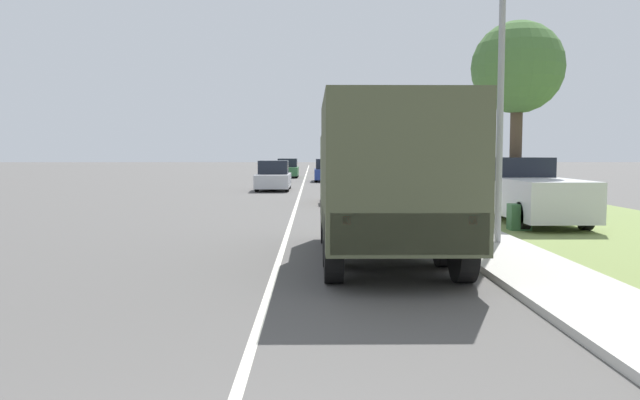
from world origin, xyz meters
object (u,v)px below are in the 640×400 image
(car_nearest_ahead, at_px, (348,186))
(car_third_ahead, at_px, (327,171))
(car_farthest_ahead, at_px, (325,167))
(car_second_ahead, at_px, (274,177))
(car_fourth_ahead, at_px, (288,169))
(military_truck, at_px, (385,175))
(lamp_post, at_px, (492,54))
(pickup_truck, at_px, (529,192))

(car_nearest_ahead, height_order, car_third_ahead, car_third_ahead)
(car_farthest_ahead, bearing_deg, car_second_ahead, -96.64)
(car_fourth_ahead, bearing_deg, military_truck, -85.05)
(car_third_ahead, xyz_separation_m, lamp_post, (2.87, -31.32, 3.50))
(car_farthest_ahead, distance_m, pickup_truck, 46.26)
(military_truck, distance_m, car_third_ahead, 33.11)
(car_nearest_ahead, height_order, car_second_ahead, car_second_ahead)
(car_second_ahead, relative_size, car_farthest_ahead, 1.11)
(car_fourth_ahead, relative_size, lamp_post, 0.68)
(pickup_truck, bearing_deg, military_truck, -127.29)
(military_truck, height_order, car_second_ahead, military_truck)
(car_nearest_ahead, distance_m, car_fourth_ahead, 26.76)
(car_second_ahead, height_order, car_fourth_ahead, car_second_ahead)
(car_second_ahead, bearing_deg, car_fourth_ahead, 89.81)
(car_second_ahead, bearing_deg, military_truck, -81.10)
(car_third_ahead, bearing_deg, car_nearest_ahead, -88.64)
(car_third_ahead, xyz_separation_m, car_fourth_ahead, (-3.13, 7.39, -0.01))
(car_nearest_ahead, height_order, pickup_truck, pickup_truck)
(car_nearest_ahead, bearing_deg, pickup_truck, -55.43)
(car_nearest_ahead, relative_size, pickup_truck, 0.78)
(military_truck, relative_size, pickup_truck, 1.22)
(military_truck, relative_size, lamp_post, 0.96)
(car_farthest_ahead, xyz_separation_m, pickup_truck, (5.18, -45.97, 0.29))
(car_fourth_ahead, bearing_deg, car_farthest_ahead, 74.31)
(car_nearest_ahead, xyz_separation_m, car_third_ahead, (-0.45, 19.13, 0.01))
(military_truck, distance_m, car_nearest_ahead, 14.00)
(car_second_ahead, distance_m, pickup_truck, 18.28)
(car_farthest_ahead, bearing_deg, lamp_post, -87.09)
(car_third_ahead, bearing_deg, car_fourth_ahead, 112.98)
(car_third_ahead, bearing_deg, car_second_ahead, -107.20)
(military_truck, bearing_deg, car_second_ahead, 98.90)
(car_third_ahead, height_order, car_farthest_ahead, car_third_ahead)
(car_nearest_ahead, xyz_separation_m, car_second_ahead, (-3.65, 8.82, 0.01))
(car_farthest_ahead, distance_m, lamp_post, 51.07)
(car_farthest_ahead, bearing_deg, car_third_ahead, -90.84)
(military_truck, xyz_separation_m, lamp_post, (2.50, 1.78, 2.55))
(lamp_post, bearing_deg, car_second_ahead, 106.11)
(car_third_ahead, distance_m, car_fourth_ahead, 8.03)
(car_third_ahead, relative_size, lamp_post, 0.58)
(car_third_ahead, relative_size, pickup_truck, 0.74)
(car_third_ahead, relative_size, car_fourth_ahead, 0.85)
(lamp_post, bearing_deg, pickup_truck, 62.13)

